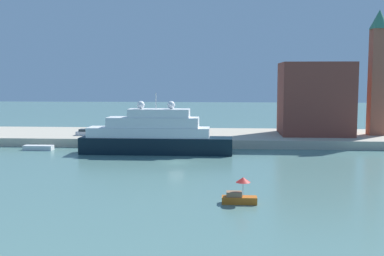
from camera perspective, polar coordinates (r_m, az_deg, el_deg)
ground at (r=78.60m, az=-1.88°, el=-4.13°), size 400.00×400.00×0.00m
quay_dock at (r=105.48m, az=-0.35°, el=-1.09°), size 110.00×22.81×1.70m
large_yacht at (r=87.79m, az=-4.50°, el=-0.93°), size 27.65×4.91×11.19m
small_motorboat at (r=53.43m, az=5.64°, el=-7.87°), size 3.85×1.61×2.95m
work_barge at (r=96.93m, az=-17.74°, el=-2.23°), size 5.57×1.86×0.89m
harbor_building at (r=106.14m, az=14.37°, el=3.39°), size 14.71×12.52×15.34m
bell_tower at (r=108.96m, az=21.15°, el=6.66°), size 4.06×4.06×26.22m
parked_car at (r=104.22m, az=-12.41°, el=-0.52°), size 4.32×1.82×1.30m
person_figure at (r=103.93m, az=-9.29°, el=-0.35°), size 0.36×0.36×1.74m
mooring_bollard at (r=95.40m, az=-0.92°, el=-1.10°), size 0.48×0.48×0.71m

